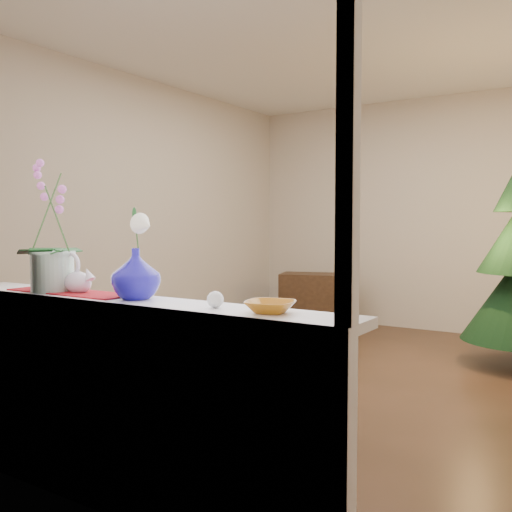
{
  "coord_description": "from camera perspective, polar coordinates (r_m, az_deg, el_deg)",
  "views": [
    {
      "loc": [
        1.82,
        -4.15,
        1.25
      ],
      "look_at": [
        0.04,
        -1.4,
        1.06
      ],
      "focal_mm": 40.0,
      "sensor_mm": 36.0,
      "label": 1
    }
  ],
  "objects": [
    {
      "name": "runner",
      "position": [
        2.85,
        -18.08,
        -3.46
      ],
      "size": [
        0.7,
        0.2,
        0.01
      ],
      "primitive_type": "cube",
      "color": "maroon",
      "rests_on": "windowsill"
    },
    {
      "name": "orchid_pot",
      "position": [
        2.9,
        -19.77,
        2.93
      ],
      "size": [
        0.24,
        0.24,
        0.64
      ],
      "primitive_type": null,
      "rotation": [
        0.0,
        0.0,
        0.11
      ],
      "color": "silver",
      "rests_on": "windowsill"
    },
    {
      "name": "blue_vase",
      "position": [
        2.52,
        -11.93,
        -1.37
      ],
      "size": [
        0.3,
        0.3,
        0.26
      ],
      "primitive_type": "imported",
      "rotation": [
        0.0,
        0.0,
        -0.3
      ],
      "color": "#0E0975",
      "rests_on": "windowsill"
    },
    {
      "name": "windowsill",
      "position": [
        2.57,
        -12.69,
        -4.61
      ],
      "size": [
        2.2,
        0.26,
        0.04
      ],
      "primitive_type": "cube",
      "color": "white",
      "rests_on": "window_apron"
    },
    {
      "name": "wall_left",
      "position": [
        5.81,
        -11.64,
        4.21
      ],
      "size": [
        0.1,
        5.0,
        2.7
      ],
      "primitive_type": "cube",
      "color": "beige",
      "rests_on": "ground"
    },
    {
      "name": "lily",
      "position": [
        2.52,
        -11.99,
        3.71
      ],
      "size": [
        0.14,
        0.08,
        0.19
      ],
      "primitive_type": null,
      "color": "silver",
      "rests_on": "blue_vase"
    },
    {
      "name": "ceiling",
      "position": [
        4.76,
        9.34,
        20.99
      ],
      "size": [
        5.0,
        5.0,
        0.0
      ],
      "primitive_type": "plane",
      "color": "white",
      "rests_on": "wall_back"
    },
    {
      "name": "wall_front",
      "position": [
        2.46,
        -15.0,
        5.52
      ],
      "size": [
        4.5,
        0.1,
        2.7
      ],
      "primitive_type": "cube",
      "color": "beige",
      "rests_on": "ground"
    },
    {
      "name": "ground",
      "position": [
        4.7,
        9.03,
        -12.16
      ],
      "size": [
        5.0,
        5.0,
        0.0
      ],
      "primitive_type": "plane",
      "color": "#342215",
      "rests_on": "ground"
    },
    {
      "name": "swan",
      "position": [
        2.82,
        -17.42,
        -1.72
      ],
      "size": [
        0.24,
        0.17,
        0.18
      ],
      "primitive_type": null,
      "rotation": [
        0.0,
        0.0,
        0.39
      ],
      "color": "silver",
      "rests_on": "windowsill"
    },
    {
      "name": "wall_back",
      "position": [
        6.9,
        17.56,
        3.97
      ],
      "size": [
        4.5,
        0.1,
        2.7
      ],
      "primitive_type": "cube",
      "color": "beige",
      "rests_on": "ground"
    },
    {
      "name": "paperweight",
      "position": [
        2.23,
        -4.09,
        -4.36
      ],
      "size": [
        0.08,
        0.08,
        0.07
      ],
      "primitive_type": "sphere",
      "rotation": [
        0.0,
        0.0,
        0.37
      ],
      "color": "silver",
      "rests_on": "windowsill"
    },
    {
      "name": "window_frame",
      "position": [
        2.52,
        -14.6,
        13.49
      ],
      "size": [
        2.22,
        0.06,
        1.6
      ],
      "primitive_type": null,
      "color": "white",
      "rests_on": "windowsill"
    },
    {
      "name": "amber_dish",
      "position": [
        2.11,
        1.44,
        -5.17
      ],
      "size": [
        0.19,
        0.19,
        0.04
      ],
      "primitive_type": "imported",
      "rotation": [
        0.0,
        0.0,
        0.23
      ],
      "color": "#AF6B16",
      "rests_on": "windowsill"
    },
    {
      "name": "window_apron",
      "position": [
        2.61,
        -14.02,
        -14.87
      ],
      "size": [
        2.2,
        0.08,
        0.88
      ],
      "primitive_type": "cube",
      "color": "white",
      "rests_on": "ground"
    },
    {
      "name": "side_table",
      "position": [
        6.74,
        6.31,
        -4.57
      ],
      "size": [
        0.97,
        0.69,
        0.66
      ],
      "primitive_type": "cube",
      "rotation": [
        0.0,
        0.0,
        0.31
      ],
      "color": "black",
      "rests_on": "ground"
    }
  ]
}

